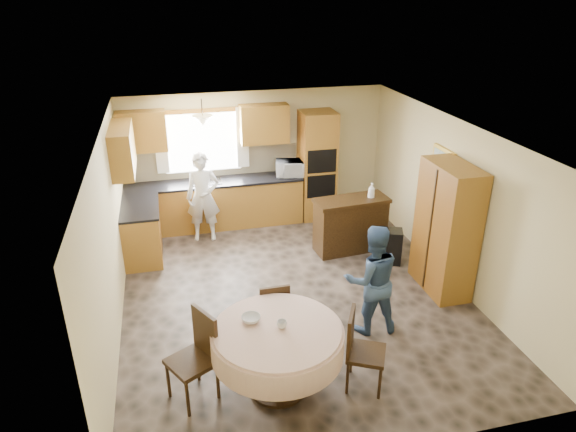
# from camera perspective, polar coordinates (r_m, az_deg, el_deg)

# --- Properties ---
(floor) EXTENTS (5.00, 6.00, 0.01)m
(floor) POSITION_cam_1_polar(r_m,az_deg,el_deg) (7.85, 0.67, -8.64)
(floor) COLOR brown
(floor) RESTS_ON ground
(ceiling) EXTENTS (5.00, 6.00, 0.01)m
(ceiling) POSITION_cam_1_polar(r_m,az_deg,el_deg) (6.82, 0.77, 9.25)
(ceiling) COLOR white
(ceiling) RESTS_ON wall_back
(wall_back) EXTENTS (5.00, 0.02, 2.50)m
(wall_back) POSITION_cam_1_polar(r_m,az_deg,el_deg) (9.99, -3.63, 6.67)
(wall_back) COLOR #D1C186
(wall_back) RESTS_ON floor
(wall_front) EXTENTS (5.00, 0.02, 2.50)m
(wall_front) POSITION_cam_1_polar(r_m,az_deg,el_deg) (4.83, 9.99, -14.94)
(wall_front) COLOR #D1C186
(wall_front) RESTS_ON floor
(wall_left) EXTENTS (0.02, 6.00, 2.50)m
(wall_left) POSITION_cam_1_polar(r_m,az_deg,el_deg) (7.10, -19.22, -2.33)
(wall_left) COLOR #D1C186
(wall_left) RESTS_ON floor
(wall_right) EXTENTS (0.02, 6.00, 2.50)m
(wall_right) POSITION_cam_1_polar(r_m,az_deg,el_deg) (8.19, 17.90, 1.44)
(wall_right) COLOR #D1C186
(wall_right) RESTS_ON floor
(window) EXTENTS (1.40, 0.03, 1.10)m
(window) POSITION_cam_1_polar(r_m,az_deg,el_deg) (9.75, -9.51, 8.09)
(window) COLOR white
(window) RESTS_ON wall_back
(curtain_left) EXTENTS (0.22, 0.02, 1.15)m
(curtain_left) POSITION_cam_1_polar(r_m,az_deg,el_deg) (9.67, -13.96, 7.87)
(curtain_left) COLOR white
(curtain_left) RESTS_ON wall_back
(curtain_right) EXTENTS (0.22, 0.02, 1.15)m
(curtain_right) POSITION_cam_1_polar(r_m,az_deg,el_deg) (9.77, -5.07, 8.67)
(curtain_right) COLOR white
(curtain_right) RESTS_ON wall_back
(base_cab_back) EXTENTS (3.30, 0.60, 0.88)m
(base_cab_back) POSITION_cam_1_polar(r_m,az_deg,el_deg) (9.88, -8.04, 1.27)
(base_cab_back) COLOR #B58330
(base_cab_back) RESTS_ON floor
(counter_back) EXTENTS (3.30, 0.64, 0.04)m
(counter_back) POSITION_cam_1_polar(r_m,az_deg,el_deg) (9.71, -8.19, 3.76)
(counter_back) COLOR black
(counter_back) RESTS_ON base_cab_back
(base_cab_left) EXTENTS (0.60, 1.20, 0.88)m
(base_cab_left) POSITION_cam_1_polar(r_m,az_deg,el_deg) (9.04, -15.90, -1.75)
(base_cab_left) COLOR #B58330
(base_cab_left) RESTS_ON floor
(counter_left) EXTENTS (0.64, 1.20, 0.04)m
(counter_left) POSITION_cam_1_polar(r_m,az_deg,el_deg) (8.86, -16.24, 0.93)
(counter_left) COLOR black
(counter_left) RESTS_ON base_cab_left
(backsplash) EXTENTS (3.30, 0.02, 0.55)m
(backsplash) POSITION_cam_1_polar(r_m,az_deg,el_deg) (9.89, -8.48, 5.85)
(backsplash) COLOR beige
(backsplash) RESTS_ON wall_back
(wall_cab_left) EXTENTS (0.85, 0.33, 0.72)m
(wall_cab_left) POSITION_cam_1_polar(r_m,az_deg,el_deg) (9.51, -15.93, 9.03)
(wall_cab_left) COLOR #B7852D
(wall_cab_left) RESTS_ON wall_back
(wall_cab_right) EXTENTS (0.90, 0.33, 0.72)m
(wall_cab_right) POSITION_cam_1_polar(r_m,az_deg,el_deg) (9.68, -2.66, 10.18)
(wall_cab_right) COLOR #B7852D
(wall_cab_right) RESTS_ON wall_back
(wall_cab_side) EXTENTS (0.33, 1.20, 0.72)m
(wall_cab_side) POSITION_cam_1_polar(r_m,az_deg,el_deg) (8.53, -17.93, 7.07)
(wall_cab_side) COLOR #B7852D
(wall_cab_side) RESTS_ON wall_left
(oven_tower) EXTENTS (0.66, 0.62, 2.12)m
(oven_tower) POSITION_cam_1_polar(r_m,az_deg,el_deg) (10.02, 3.24, 5.60)
(oven_tower) COLOR #B58330
(oven_tower) RESTS_ON floor
(oven_upper) EXTENTS (0.56, 0.01, 0.45)m
(oven_upper) POSITION_cam_1_polar(r_m,az_deg,el_deg) (9.67, 3.80, 6.08)
(oven_upper) COLOR black
(oven_upper) RESTS_ON oven_tower
(oven_lower) EXTENTS (0.56, 0.01, 0.45)m
(oven_lower) POSITION_cam_1_polar(r_m,az_deg,el_deg) (9.84, 3.72, 3.31)
(oven_lower) COLOR black
(oven_lower) RESTS_ON oven_tower
(pendant) EXTENTS (0.36, 0.36, 0.18)m
(pendant) POSITION_cam_1_polar(r_m,az_deg,el_deg) (9.15, -9.46, 10.41)
(pendant) COLOR beige
(pendant) RESTS_ON ceiling
(sideboard) EXTENTS (1.31, 0.63, 0.90)m
(sideboard) POSITION_cam_1_polar(r_m,az_deg,el_deg) (8.95, 6.93, -1.14)
(sideboard) COLOR #3A260F
(sideboard) RESTS_ON floor
(space_heater) EXTENTS (0.51, 0.43, 0.59)m
(space_heater) POSITION_cam_1_polar(r_m,az_deg,el_deg) (8.72, 11.08, -3.31)
(space_heater) COLOR black
(space_heater) RESTS_ON floor
(cupboard) EXTENTS (0.52, 1.04, 1.98)m
(cupboard) POSITION_cam_1_polar(r_m,az_deg,el_deg) (7.89, 17.16, -1.41)
(cupboard) COLOR #B58330
(cupboard) RESTS_ON floor
(dining_table) EXTENTS (1.47, 1.47, 0.84)m
(dining_table) POSITION_cam_1_polar(r_m,az_deg,el_deg) (5.85, -1.18, -13.85)
(dining_table) COLOR #3A260F
(dining_table) RESTS_ON floor
(chair_left) EXTENTS (0.63, 0.63, 1.06)m
(chair_left) POSITION_cam_1_polar(r_m,az_deg,el_deg) (5.92, -10.05, -14.65)
(chair_left) COLOR #3A260F
(chair_left) RESTS_ON floor
(chair_back) EXTENTS (0.40, 0.40, 0.92)m
(chair_back) POSITION_cam_1_polar(r_m,az_deg,el_deg) (6.61, -1.65, -10.43)
(chair_back) COLOR #3A260F
(chair_back) RESTS_ON floor
(chair_right) EXTENTS (0.57, 0.57, 0.98)m
(chair_right) POSITION_cam_1_polar(r_m,az_deg,el_deg) (6.04, 7.97, -14.15)
(chair_right) COLOR #3A260F
(chair_right) RESTS_ON floor
(framed_picture) EXTENTS (0.06, 0.61, 0.50)m
(framed_picture) POSITION_cam_1_polar(r_m,az_deg,el_deg) (8.31, 16.83, 5.55)
(framed_picture) COLOR gold
(framed_picture) RESTS_ON wall_right
(microwave) EXTENTS (0.60, 0.46, 0.30)m
(microwave) POSITION_cam_1_polar(r_m,az_deg,el_deg) (9.84, 0.22, 5.34)
(microwave) COLOR silver
(microwave) RESTS_ON counter_back
(person_sink) EXTENTS (0.64, 0.47, 1.63)m
(person_sink) POSITION_cam_1_polar(r_m,az_deg,el_deg) (9.27, -9.42, 2.10)
(person_sink) COLOR silver
(person_sink) RESTS_ON floor
(person_dining) EXTENTS (0.79, 0.64, 1.53)m
(person_dining) POSITION_cam_1_polar(r_m,az_deg,el_deg) (6.82, 9.29, -7.00)
(person_dining) COLOR #31496C
(person_dining) RESTS_ON floor
(bowl_sideboard) EXTENTS (0.26, 0.26, 0.05)m
(bowl_sideboard) POSITION_cam_1_polar(r_m,az_deg,el_deg) (8.68, 5.71, 1.56)
(bowl_sideboard) COLOR #B2B2B2
(bowl_sideboard) RESTS_ON sideboard
(bottle_sideboard) EXTENTS (0.12, 0.12, 0.31)m
(bottle_sideboard) POSITION_cam_1_polar(r_m,az_deg,el_deg) (8.83, 9.25, 2.67)
(bottle_sideboard) COLOR silver
(bottle_sideboard) RESTS_ON sideboard
(cup_table) EXTENTS (0.13, 0.13, 0.09)m
(cup_table) POSITION_cam_1_polar(r_m,az_deg,el_deg) (5.73, -0.70, -11.95)
(cup_table) COLOR #B2B2B2
(cup_table) RESTS_ON dining_table
(bowl_table) EXTENTS (0.28, 0.28, 0.07)m
(bowl_table) POSITION_cam_1_polar(r_m,az_deg,el_deg) (5.84, -4.13, -11.32)
(bowl_table) COLOR #B2B2B2
(bowl_table) RESTS_ON dining_table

